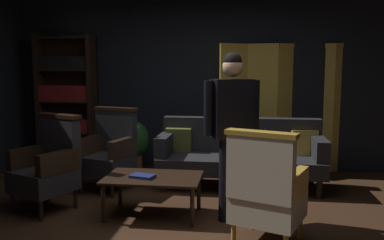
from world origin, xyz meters
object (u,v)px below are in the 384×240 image
at_px(velvet_couch, 240,152).
at_px(armchair_wing_left, 109,152).
at_px(armchair_wing_right, 48,165).
at_px(coffee_table, 153,181).
at_px(bookshelf, 67,98).
at_px(folding_screen, 290,106).
at_px(standing_figure, 232,121).
at_px(armchair_gilt_accent, 266,192).
at_px(potted_plant, 133,143).
at_px(book_navy_cloth, 142,176).

distance_m(velvet_couch, armchair_wing_left, 1.69).
bearing_deg(armchair_wing_right, coffee_table, -2.07).
height_order(armchair_wing_left, armchair_wing_right, same).
bearing_deg(bookshelf, folding_screen, 3.20).
relative_size(coffee_table, standing_figure, 0.59).
bearing_deg(standing_figure, armchair_gilt_accent, -60.35).
height_order(folding_screen, velvet_couch, folding_screen).
bearing_deg(standing_figure, coffee_table, 177.73).
distance_m(standing_figure, potted_plant, 2.36).
distance_m(armchair_wing_left, standing_figure, 1.88).
distance_m(velvet_couch, book_navy_cloth, 1.61).
height_order(velvet_couch, standing_figure, standing_figure).
height_order(standing_figure, potted_plant, standing_figure).
xyz_separation_m(coffee_table, armchair_wing_left, (-0.76, 0.84, 0.12)).
xyz_separation_m(bookshelf, armchair_wing_right, (0.63, -1.91, -0.58)).
distance_m(folding_screen, standing_figure, 2.32).
bearing_deg(bookshelf, potted_plant, -13.82).
height_order(bookshelf, armchair_wing_left, bookshelf).
height_order(armchair_gilt_accent, armchair_wing_right, same).
bearing_deg(folding_screen, book_navy_cloth, -127.60).
height_order(bookshelf, coffee_table, bookshelf).
bearing_deg(coffee_table, armchair_gilt_accent, -27.81).
bearing_deg(standing_figure, armchair_wing_right, 177.85).
distance_m(armchair_gilt_accent, standing_figure, 0.85).
bearing_deg(velvet_couch, armchair_gilt_accent, -82.05).
height_order(potted_plant, book_navy_cloth, potted_plant).
xyz_separation_m(velvet_couch, book_navy_cloth, (-0.98, -1.27, -0.02)).
height_order(coffee_table, armchair_wing_left, armchair_wing_left).
height_order(velvet_couch, book_navy_cloth, velvet_couch).
distance_m(bookshelf, coffee_table, 2.76).
xyz_separation_m(coffee_table, armchair_wing_right, (-1.18, 0.04, 0.12)).
bearing_deg(potted_plant, velvet_couch, -16.41).
height_order(coffee_table, book_navy_cloth, book_navy_cloth).
bearing_deg(potted_plant, armchair_gilt_accent, -51.15).
bearing_deg(velvet_couch, bookshelf, 164.65).
distance_m(armchair_gilt_accent, armchair_wing_right, 2.41).
bearing_deg(armchair_wing_left, book_navy_cloth, -53.67).
height_order(bookshelf, potted_plant, bookshelf).
distance_m(velvet_couch, potted_plant, 1.65).
bearing_deg(folding_screen, bookshelf, -176.80).
height_order(armchair_wing_left, potted_plant, armchair_wing_left).
relative_size(armchair_gilt_accent, book_navy_cloth, 4.29).
xyz_separation_m(armchair_wing_left, book_navy_cloth, (0.66, -0.90, -0.05)).
height_order(coffee_table, armchair_wing_right, armchair_wing_right).
distance_m(armchair_wing_right, standing_figure, 2.07).
xyz_separation_m(folding_screen, book_navy_cloth, (-1.70, -2.21, -0.55)).
bearing_deg(armchair_wing_right, velvet_couch, 29.55).
relative_size(velvet_couch, armchair_wing_left, 2.04).
relative_size(armchair_wing_right, potted_plant, 1.33).
distance_m(folding_screen, armchair_gilt_accent, 2.83).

